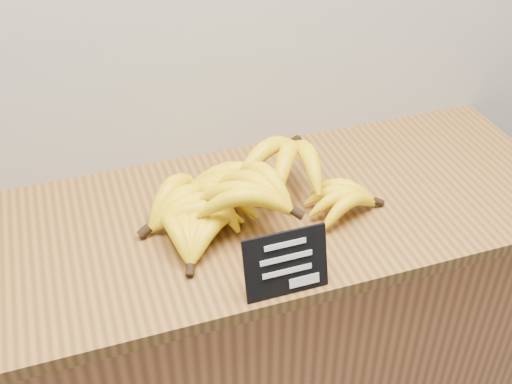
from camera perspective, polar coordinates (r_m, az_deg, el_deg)
The scene contains 4 objects.
counter at distance 1.73m, azimuth -0.55°, elevation -14.26°, with size 1.43×0.50×0.90m, color #AC6737.
counter_top at distance 1.39m, azimuth -0.66°, elevation -2.26°, with size 1.44×0.54×0.03m, color brown.
chalkboard_sign at distance 1.17m, azimuth 2.69°, elevation -6.37°, with size 0.16×0.01×0.13m, color black.
banana_pile at distance 1.35m, azimuth -1.05°, elevation -0.04°, with size 0.53×0.36×0.13m.
Camera 1 is at (-0.22, 1.73, 1.80)m, focal length 45.00 mm.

